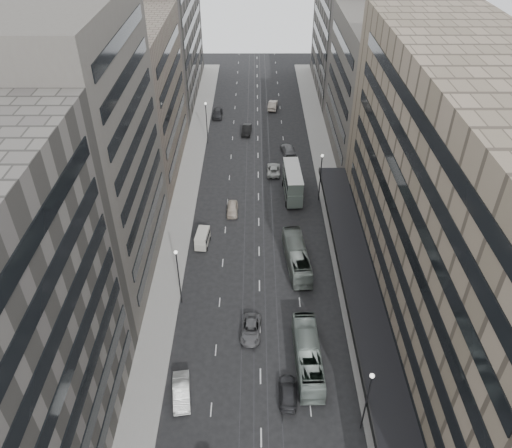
{
  "coord_description": "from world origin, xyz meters",
  "views": [
    {
      "loc": [
        -0.55,
        -32.23,
        44.73
      ],
      "look_at": [
        -0.44,
        20.41,
        5.93
      ],
      "focal_mm": 35.0,
      "sensor_mm": 36.0,
      "label": 1
    }
  ],
  "objects_px": {
    "double_decker": "(293,182)",
    "bus_near": "(308,355)",
    "panel_van": "(202,238)",
    "sedan_1": "(181,392)",
    "bus_far": "(297,256)",
    "sedan_2": "(251,329)"
  },
  "relations": [
    {
      "from": "double_decker",
      "to": "bus_near",
      "type": "bearing_deg",
      "value": -92.99
    },
    {
      "from": "panel_van",
      "to": "sedan_1",
      "type": "bearing_deg",
      "value": -84.0
    },
    {
      "from": "sedan_1",
      "to": "bus_far",
      "type": "bearing_deg",
      "value": 49.54
    },
    {
      "from": "double_decker",
      "to": "sedan_2",
      "type": "xyz_separation_m",
      "value": [
        -6.54,
        -29.27,
        -1.92
      ]
    },
    {
      "from": "bus_far",
      "to": "double_decker",
      "type": "relative_size",
      "value": 1.22
    },
    {
      "from": "bus_near",
      "to": "panel_van",
      "type": "height_order",
      "value": "bus_near"
    },
    {
      "from": "bus_near",
      "to": "panel_van",
      "type": "distance_m",
      "value": 24.63
    },
    {
      "from": "panel_van",
      "to": "sedan_1",
      "type": "height_order",
      "value": "panel_van"
    },
    {
      "from": "bus_near",
      "to": "sedan_1",
      "type": "bearing_deg",
      "value": 15.79
    },
    {
      "from": "sedan_2",
      "to": "double_decker",
      "type": "bearing_deg",
      "value": 80.93
    },
    {
      "from": "bus_near",
      "to": "bus_far",
      "type": "bearing_deg",
      "value": -90.86
    },
    {
      "from": "bus_far",
      "to": "sedan_2",
      "type": "bearing_deg",
      "value": 58.08
    },
    {
      "from": "bus_far",
      "to": "sedan_2",
      "type": "relative_size",
      "value": 2.24
    },
    {
      "from": "bus_near",
      "to": "panel_van",
      "type": "relative_size",
      "value": 2.89
    },
    {
      "from": "bus_near",
      "to": "sedan_2",
      "type": "relative_size",
      "value": 2.24
    },
    {
      "from": "bus_near",
      "to": "bus_far",
      "type": "xyz_separation_m",
      "value": [
        -0.07,
        16.49,
        -0.0
      ]
    },
    {
      "from": "double_decker",
      "to": "panel_van",
      "type": "xyz_separation_m",
      "value": [
        -13.52,
        -12.85,
        -1.35
      ]
    },
    {
      "from": "sedan_1",
      "to": "sedan_2",
      "type": "relative_size",
      "value": 1.0
    },
    {
      "from": "sedan_1",
      "to": "panel_van",
      "type": "bearing_deg",
      "value": 82.04
    },
    {
      "from": "panel_van",
      "to": "sedan_2",
      "type": "relative_size",
      "value": 0.78
    },
    {
      "from": "bus_far",
      "to": "sedan_2",
      "type": "xyz_separation_m",
      "value": [
        -6.09,
        -12.08,
        -0.83
      ]
    },
    {
      "from": "bus_far",
      "to": "sedan_1",
      "type": "relative_size",
      "value": 2.24
    }
  ]
}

